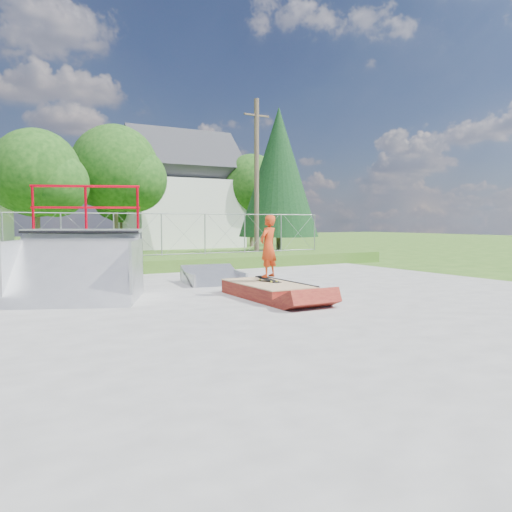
{
  "coord_description": "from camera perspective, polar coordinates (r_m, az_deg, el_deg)",
  "views": [
    {
      "loc": [
        -5.05,
        -9.71,
        1.96
      ],
      "look_at": [
        1.12,
        1.0,
        1.1
      ],
      "focal_mm": 35.0,
      "sensor_mm": 36.0,
      "label": 1
    }
  ],
  "objects": [
    {
      "name": "ground",
      "position": [
        11.13,
        -2.46,
        -6.18
      ],
      "size": [
        120.0,
        120.0,
        0.0
      ],
      "primitive_type": "plane",
      "color": "#325A19",
      "rests_on": "ground"
    },
    {
      "name": "concrete_pad",
      "position": [
        11.12,
        -2.46,
        -6.07
      ],
      "size": [
        20.0,
        16.0,
        0.04
      ],
      "primitive_type": "cube",
      "color": "gray",
      "rests_on": "ground"
    },
    {
      "name": "grass_berm",
      "position": [
        19.94,
        -15.18,
        -1.07
      ],
      "size": [
        24.0,
        3.0,
        0.5
      ],
      "primitive_type": "cube",
      "color": "#325A19",
      "rests_on": "ground"
    },
    {
      "name": "grind_box",
      "position": [
        12.73,
        1.26,
        -3.97
      ],
      "size": [
        1.36,
        2.73,
        0.4
      ],
      "rotation": [
        0.0,
        0.0,
        -0.02
      ],
      "color": "maroon",
      "rests_on": "concrete_pad"
    },
    {
      "name": "quarter_pipe",
      "position": [
        12.79,
        -19.95,
        1.46
      ],
      "size": [
        3.65,
        3.42,
        2.9
      ],
      "primitive_type": null,
      "rotation": [
        0.0,
        0.0,
        -0.42
      ],
      "color": "#AEB0B6",
      "rests_on": "concrete_pad"
    },
    {
      "name": "flat_bank_ramp",
      "position": [
        15.55,
        -4.91,
        -2.32
      ],
      "size": [
        1.92,
        2.01,
        0.51
      ],
      "primitive_type": null,
      "rotation": [
        0.0,
        0.0,
        -0.15
      ],
      "color": "#AEB0B6",
      "rests_on": "concrete_pad"
    },
    {
      "name": "skateboard",
      "position": [
        12.96,
        1.41,
        -2.73
      ],
      "size": [
        0.37,
        0.82,
        0.13
      ],
      "primitive_type": "cube",
      "rotation": [
        0.14,
        0.0,
        0.19
      ],
      "color": "black",
      "rests_on": "grind_box"
    },
    {
      "name": "skater",
      "position": [
        12.89,
        1.41,
        0.81
      ],
      "size": [
        0.69,
        0.6,
        1.61
      ],
      "primitive_type": "imported",
      "rotation": [
        0.0,
        0.0,
        3.58
      ],
      "color": "red",
      "rests_on": "grind_box"
    },
    {
      "name": "chain_link_fence",
      "position": [
        20.84,
        -15.94,
        2.29
      ],
      "size": [
        20.0,
        0.06,
        1.8
      ],
      "primitive_type": null,
      "color": "gray",
      "rests_on": "grass_berm"
    },
    {
      "name": "gable_house",
      "position": [
        38.43,
        -8.54,
        6.75
      ],
      "size": [
        8.4,
        6.08,
        8.94
      ],
      "color": "silver",
      "rests_on": "ground"
    },
    {
      "name": "utility_pole",
      "position": [
        25.16,
        0.06,
        8.64
      ],
      "size": [
        0.24,
        0.24,
        8.0
      ],
      "primitive_type": "cylinder",
      "color": "brown",
      "rests_on": "ground"
    },
    {
      "name": "tree_left_near",
      "position": [
        27.84,
        -23.32,
        8.36
      ],
      "size": [
        4.76,
        4.48,
        6.65
      ],
      "color": "brown",
      "rests_on": "ground"
    },
    {
      "name": "tree_center",
      "position": [
        30.68,
        -15.24,
        9.25
      ],
      "size": [
        5.44,
        5.12,
        7.6
      ],
      "color": "brown",
      "rests_on": "ground"
    },
    {
      "name": "tree_right_far",
      "position": [
        38.79,
        -0.03,
        7.81
      ],
      "size": [
        5.1,
        4.8,
        7.12
      ],
      "color": "brown",
      "rests_on": "ground"
    },
    {
      "name": "tree_back_mid",
      "position": [
        38.99,
        -14.77,
        6.32
      ],
      "size": [
        4.08,
        3.84,
        5.7
      ],
      "color": "brown",
      "rests_on": "ground"
    },
    {
      "name": "conifer_tree",
      "position": [
        31.84,
        2.6,
        9.55
      ],
      "size": [
        5.04,
        5.04,
        9.1
      ],
      "color": "brown",
      "rests_on": "ground"
    }
  ]
}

